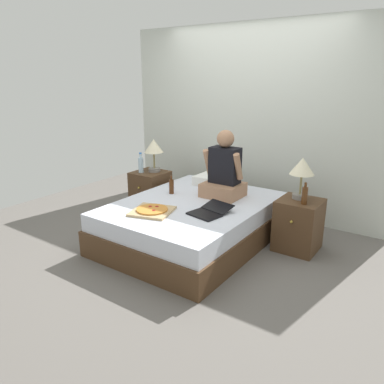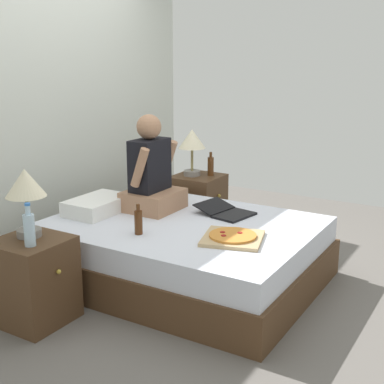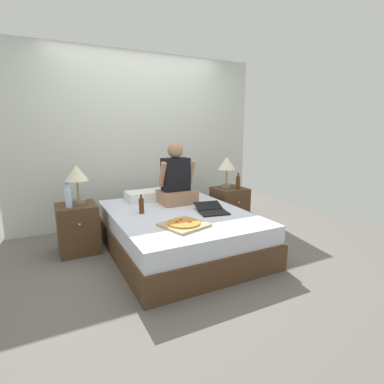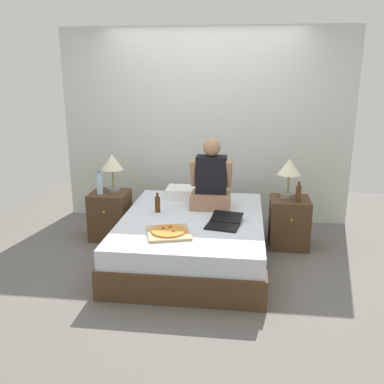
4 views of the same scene
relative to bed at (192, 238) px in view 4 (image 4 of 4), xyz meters
name	(u,v)px [view 4 (image 4 of 4)]	position (x,y,z in m)	size (l,w,h in m)	color
ground_plane	(192,258)	(0.00, 0.00, -0.23)	(5.76, 5.76, 0.00)	#66605B
wall_back	(205,127)	(0.00, 1.36, 1.02)	(3.76, 0.12, 2.50)	silver
bed	(192,238)	(0.00, 0.00, 0.00)	(1.52, 2.01, 0.47)	#4C331E
nightstand_left	(110,215)	(-1.06, 0.49, 0.05)	(0.44, 0.47, 0.57)	#4C331E
lamp_on_left_nightstand	(112,165)	(-1.02, 0.54, 0.66)	(0.26, 0.26, 0.45)	gray
water_bottle	(100,185)	(-1.14, 0.40, 0.45)	(0.07, 0.07, 0.28)	silver
nightstand_right	(289,222)	(1.06, 0.49, 0.05)	(0.44, 0.47, 0.57)	#4C331E
lamp_on_right_nightstand	(289,170)	(1.03, 0.54, 0.66)	(0.26, 0.26, 0.45)	gray
beer_bottle	(298,193)	(1.13, 0.39, 0.43)	(0.06, 0.06, 0.23)	#512D14
pillow	(188,192)	(-0.14, 0.72, 0.30)	(0.52, 0.34, 0.12)	white
person_seated	(211,182)	(0.16, 0.40, 0.53)	(0.47, 0.40, 0.78)	#A37556
laptop	(224,223)	(0.34, -0.20, 0.26)	(0.39, 0.47, 0.07)	black
pizza_box	(169,232)	(-0.16, -0.51, 0.26)	(0.50, 0.50, 0.05)	tan
beer_bottle_on_bed	(158,204)	(-0.40, 0.12, 0.33)	(0.06, 0.06, 0.22)	#4C2811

